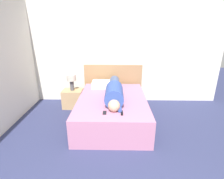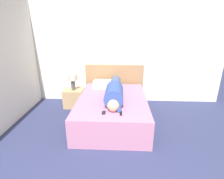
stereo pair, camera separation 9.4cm
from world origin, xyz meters
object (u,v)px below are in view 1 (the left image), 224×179
(bed, at_px, (112,110))
(pillow_near_headboard, at_px, (102,84))
(person_lying, at_px, (114,91))
(table_lamp, at_px, (71,79))
(tv_remote, at_px, (122,113))
(cell_phone, at_px, (105,113))
(nightstand, at_px, (73,99))

(bed, relative_size, pillow_near_headboard, 4.19)
(bed, relative_size, person_lying, 1.20)
(table_lamp, distance_m, tv_remote, 1.86)
(pillow_near_headboard, xyz_separation_m, tv_remote, (0.46, -1.46, -0.06))
(pillow_near_headboard, distance_m, tv_remote, 1.53)
(person_lying, bearing_deg, tv_remote, -78.87)
(table_lamp, xyz_separation_m, cell_phone, (0.90, -1.38, -0.21))
(pillow_near_headboard, height_order, cell_phone, pillow_near_headboard)
(person_lying, distance_m, pillow_near_headboard, 0.82)
(nightstand, distance_m, pillow_near_headboard, 0.84)
(bed, xyz_separation_m, pillow_near_headboard, (-0.28, 0.75, 0.34))
(nightstand, xyz_separation_m, pillow_near_headboard, (0.75, 0.06, 0.38))
(bed, bearing_deg, table_lamp, 146.00)
(bed, xyz_separation_m, person_lying, (0.05, -0.00, 0.43))
(nightstand, bearing_deg, cell_phone, -56.82)
(bed, distance_m, tv_remote, 0.78)
(nightstand, height_order, person_lying, person_lying)
(person_lying, relative_size, pillow_near_headboard, 3.49)
(person_lying, bearing_deg, cell_phone, -103.46)
(bed, height_order, pillow_near_headboard, pillow_near_headboard)
(tv_remote, bearing_deg, table_lamp, 130.89)
(pillow_near_headboard, bearing_deg, tv_remote, -72.41)
(bed, height_order, cell_phone, cell_phone)
(pillow_near_headboard, bearing_deg, table_lamp, -175.37)
(nightstand, distance_m, table_lamp, 0.52)
(bed, distance_m, pillow_near_headboard, 0.87)
(table_lamp, xyz_separation_m, person_lying, (1.07, -0.69, -0.06))
(nightstand, xyz_separation_m, table_lamp, (0.00, 0.00, 0.52))
(person_lying, height_order, cell_phone, person_lying)
(pillow_near_headboard, bearing_deg, bed, -69.68)
(person_lying, height_order, tv_remote, person_lying)
(table_lamp, bearing_deg, nightstand, 0.00)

